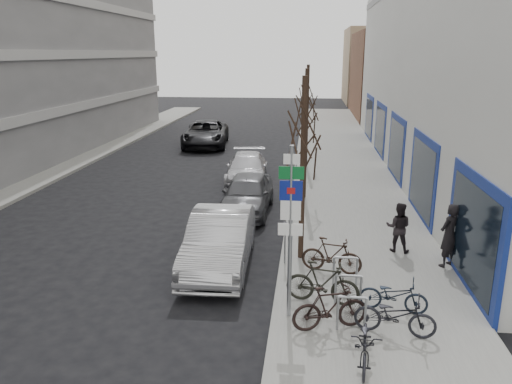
% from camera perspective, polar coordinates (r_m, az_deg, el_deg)
% --- Properties ---
extents(ground, '(120.00, 120.00, 0.00)m').
position_cam_1_polar(ground, '(12.48, -7.67, -13.79)').
color(ground, black).
rests_on(ground, ground).
extents(sidewalk_east, '(5.00, 70.00, 0.15)m').
position_cam_1_polar(sidewalk_east, '(21.46, 10.56, -0.94)').
color(sidewalk_east, slate).
rests_on(sidewalk_east, ground).
extents(sidewalk_west, '(3.00, 70.00, 0.15)m').
position_cam_1_polar(sidewalk_west, '(25.44, -26.82, 0.22)').
color(sidewalk_west, slate).
rests_on(sidewalk_west, ground).
extents(brick_building_far, '(12.00, 14.00, 8.00)m').
position_cam_1_polar(brick_building_far, '(51.59, 18.06, 12.57)').
color(brick_building_far, brown).
rests_on(brick_building_far, ground).
extents(tan_building_far, '(13.00, 12.00, 9.00)m').
position_cam_1_polar(tan_building_far, '(66.42, 15.94, 13.69)').
color(tan_building_far, '#937A5B').
rests_on(tan_building_far, ground).
extents(highway_sign_pole, '(0.55, 0.10, 4.20)m').
position_cam_1_polar(highway_sign_pole, '(11.13, 3.96, -3.50)').
color(highway_sign_pole, gray).
rests_on(highway_sign_pole, ground).
extents(bike_rack, '(0.66, 2.26, 0.83)m').
position_cam_1_polar(bike_rack, '(12.43, 10.49, -10.61)').
color(bike_rack, gray).
rests_on(bike_rack, sidewalk_east).
extents(tree_near, '(1.80, 1.80, 5.50)m').
position_cam_1_polar(tree_near, '(14.17, 5.49, 7.47)').
color(tree_near, black).
rests_on(tree_near, ground).
extents(tree_mid, '(1.80, 1.80, 5.50)m').
position_cam_1_polar(tree_mid, '(20.62, 5.77, 10.01)').
color(tree_mid, black).
rests_on(tree_mid, ground).
extents(tree_far, '(1.80, 1.80, 5.50)m').
position_cam_1_polar(tree_far, '(27.10, 5.92, 11.34)').
color(tree_far, black).
rests_on(tree_far, ground).
extents(meter_front, '(0.10, 0.08, 1.27)m').
position_cam_1_polar(meter_front, '(14.50, 3.35, -5.34)').
color(meter_front, gray).
rests_on(meter_front, sidewalk_east).
extents(meter_mid, '(0.10, 0.08, 1.27)m').
position_cam_1_polar(meter_mid, '(19.73, 4.17, 0.37)').
color(meter_mid, gray).
rests_on(meter_mid, sidewalk_east).
extents(meter_back, '(0.10, 0.08, 1.27)m').
position_cam_1_polar(meter_back, '(25.07, 4.64, 3.66)').
color(meter_back, gray).
rests_on(meter_back, sidewalk_east).
extents(bike_near_left, '(0.68, 1.69, 1.01)m').
position_cam_1_polar(bike_near_left, '(10.41, 12.44, -16.33)').
color(bike_near_left, black).
rests_on(bike_near_left, sidewalk_east).
extents(bike_near_right, '(1.83, 1.03, 1.07)m').
position_cam_1_polar(bike_near_right, '(11.41, 8.46, -12.90)').
color(bike_near_right, black).
rests_on(bike_near_right, sidewalk_east).
extents(bike_mid_curb, '(1.66, 0.77, 0.98)m').
position_cam_1_polar(bike_mid_curb, '(12.45, 15.45, -10.99)').
color(bike_mid_curb, black).
rests_on(bike_mid_curb, sidewalk_east).
extents(bike_mid_inner, '(1.90, 0.88, 1.11)m').
position_cam_1_polar(bike_mid_inner, '(12.45, 7.62, -10.19)').
color(bike_mid_inner, black).
rests_on(bike_mid_inner, sidewalk_east).
extents(bike_far_curb, '(1.82, 0.84, 1.07)m').
position_cam_1_polar(bike_far_curb, '(11.51, 15.64, -13.07)').
color(bike_far_curb, black).
rests_on(bike_far_curb, sidewalk_east).
extents(bike_far_inner, '(1.79, 0.89, 1.04)m').
position_cam_1_polar(bike_far_inner, '(14.14, 8.64, -7.13)').
color(bike_far_inner, black).
rests_on(bike_far_inner, sidewalk_east).
extents(parked_car_front, '(1.88, 4.98, 1.62)m').
position_cam_1_polar(parked_car_front, '(14.68, -4.18, -5.52)').
color(parked_car_front, '#B3B4B9').
rests_on(parked_car_front, ground).
extents(parked_car_mid, '(1.91, 4.50, 1.52)m').
position_cam_1_polar(parked_car_mid, '(19.59, -1.01, -0.18)').
color(parked_car_mid, '#4B4B50').
rests_on(parked_car_mid, ground).
extents(parked_car_back, '(2.24, 4.87, 1.38)m').
position_cam_1_polar(parked_car_back, '(24.16, -1.03, 2.70)').
color(parked_car_back, '#B1B1B6').
rests_on(parked_car_back, ground).
extents(lane_car, '(3.43, 6.34, 1.69)m').
position_cam_1_polar(lane_car, '(33.91, -5.76, 6.65)').
color(lane_car, black).
rests_on(lane_car, ground).
extents(pedestrian_near, '(0.81, 0.79, 1.87)m').
position_cam_1_polar(pedestrian_near, '(15.27, 21.19, -4.64)').
color(pedestrian_near, black).
rests_on(pedestrian_near, sidewalk_east).
extents(pedestrian_far, '(0.66, 0.51, 1.58)m').
position_cam_1_polar(pedestrian_far, '(15.96, 15.96, -3.85)').
color(pedestrian_far, black).
rests_on(pedestrian_far, sidewalk_east).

